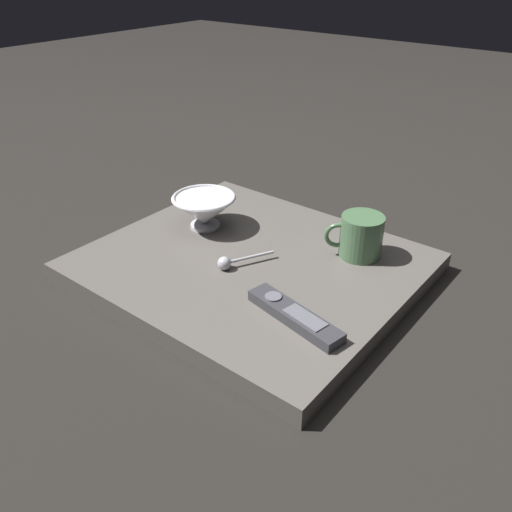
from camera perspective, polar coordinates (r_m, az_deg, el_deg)
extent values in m
plane|color=black|center=(1.10, -0.53, -2.06)|extent=(6.00, 6.00, 0.00)
cube|color=#5B5651|center=(1.08, -0.54, -1.18)|extent=(0.54, 0.62, 0.04)
cylinder|color=silver|center=(1.20, -5.45, 3.31)|extent=(0.07, 0.07, 0.01)
cone|color=silver|center=(1.19, -5.53, 4.84)|extent=(0.14, 0.14, 0.06)
torus|color=silver|center=(1.17, -5.61, 6.23)|extent=(0.14, 0.14, 0.01)
cylinder|color=#4C724C|center=(1.09, 11.20, 2.10)|extent=(0.09, 0.09, 0.09)
torus|color=#4C724C|center=(1.08, 8.73, 2.22)|extent=(0.04, 0.05, 0.05)
cylinder|color=silver|center=(1.05, -0.52, -0.10)|extent=(0.09, 0.05, 0.01)
sphere|color=silver|center=(1.04, -3.40, -0.77)|extent=(0.03, 0.03, 0.03)
cube|color=#38383D|center=(0.90, 4.14, -6.39)|extent=(0.08, 0.20, 0.02)
cylinder|color=slate|center=(0.93, 1.86, -4.36)|extent=(0.03, 0.03, 0.00)
cube|color=slate|center=(0.88, 5.26, -6.56)|extent=(0.04, 0.08, 0.00)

